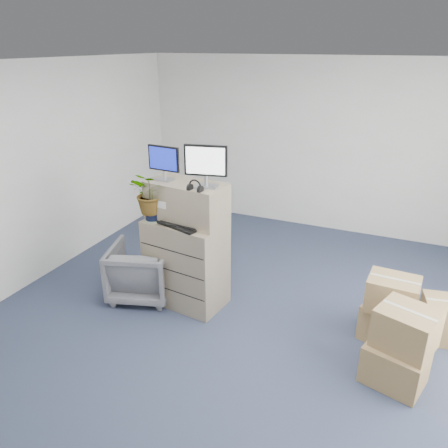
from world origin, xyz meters
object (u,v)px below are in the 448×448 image
Objects in this scene: monitor_left at (164,161)px; keyboard at (180,225)px; water_bottle at (193,211)px; office_chair at (142,269)px; filing_cabinet_lower at (186,263)px; potted_plant at (152,198)px; monitor_right at (206,164)px.

monitor_left is 0.74× the size of keyboard.
office_chair is (-0.66, -0.16, -0.82)m from water_bottle.
filing_cabinet_lower is 1.97× the size of keyboard.
water_bottle is 0.45× the size of potted_plant.
monitor_right reaches higher than water_bottle.
monitor_left is 0.86× the size of monitor_right.
monitor_right is 0.61× the size of office_chair.
office_chair is at bearing -165.25° from keyboard.
potted_plant reaches higher than keyboard.
water_bottle is at bearing 176.70° from office_chair.
filing_cabinet_lower is at bearing 167.50° from monitor_right.
keyboard is at bearing -112.02° from water_bottle.
potted_plant is (-0.44, -0.16, 0.14)m from water_bottle.
monitor_left is 0.68× the size of potted_plant.
monitor_right reaches higher than potted_plant.
water_bottle is at bearing 19.93° from potted_plant.
monitor_right reaches higher than monitor_left.
keyboard is (0.27, -0.18, -0.66)m from monitor_left.
monitor_right is at bearing 6.78° from filing_cabinet_lower.
potted_plant is (-0.64, -0.11, -0.45)m from monitor_right.
monitor_right is at bearing -14.59° from water_bottle.
potted_plant is (-0.37, 0.02, 0.26)m from keyboard.
water_bottle reaches higher than office_chair.
monitor_right is (0.55, -0.05, 0.04)m from monitor_left.
monitor_left is at bearing -170.55° from office_chair.
monitor_right is 1.65m from office_chair.
office_chair is (-0.86, -0.11, -1.40)m from monitor_right.
keyboard is (-0.27, -0.13, -0.70)m from monitor_right.
water_bottle is (-0.20, 0.05, -0.58)m from monitor_right.
filing_cabinet_lower is at bearing -148.31° from water_bottle.
monitor_left is 1.51× the size of water_bottle.
filing_cabinet_lower is 1.82× the size of potted_plant.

